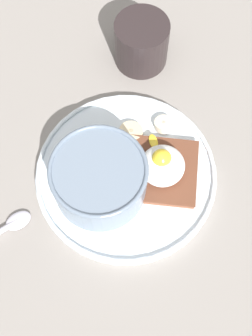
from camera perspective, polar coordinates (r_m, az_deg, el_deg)
name	(u,v)px	position (r cm, az deg, el deg)	size (l,w,h in cm)	color
ground_plane	(126,179)	(66.82, 0.00, -1.33)	(120.00, 120.00, 2.00)	gray
plate	(126,174)	(65.16, 0.00, -0.75)	(25.28, 25.28, 1.60)	white
oatmeal_bowl	(99,179)	(61.28, -3.27, -1.34)	(12.78, 12.78, 6.64)	slate
toast_slice	(161,171)	(64.53, 4.35, -0.35)	(12.76, 12.76, 1.29)	brown
poached_egg	(162,164)	(62.79, 4.44, 0.46)	(7.48, 7.23, 3.47)	white
banana_slice_front	(164,124)	(67.67, 4.60, 5.34)	(3.72, 3.79, 1.67)	#F5E5C7
banana_slice_left	(131,132)	(66.93, 0.62, 4.38)	(4.15, 4.05, 1.62)	beige
coffee_mug	(141,42)	(72.58, 1.89, 15.07)	(8.15, 8.15, 7.67)	#2C2323
spoon	(4,229)	(65.11, -14.61, -7.18)	(10.02, 6.34, 0.80)	silver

